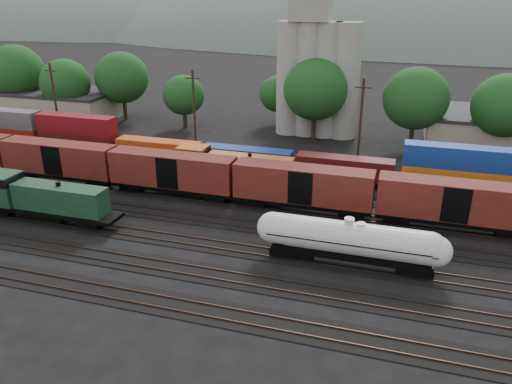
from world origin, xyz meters
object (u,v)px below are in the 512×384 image
(orange_locomotive, at_px, (227,166))
(grain_silo, at_px, (317,66))
(green_locomotive, at_px, (37,197))
(tank_car_a, at_px, (348,239))

(orange_locomotive, bearing_deg, grain_silo, 77.06)
(green_locomotive, distance_m, grain_silo, 47.16)
(tank_car_a, bearing_deg, grain_silo, 104.63)
(green_locomotive, xyz_separation_m, tank_car_a, (32.33, 0.00, 0.00))
(green_locomotive, bearing_deg, tank_car_a, 0.00)
(orange_locomotive, xyz_separation_m, grain_silo, (5.97, 26.00, 8.75))
(green_locomotive, height_order, grain_silo, grain_silo)
(grain_silo, bearing_deg, green_locomotive, -117.80)
(tank_car_a, height_order, orange_locomotive, orange_locomotive)
(tank_car_a, height_order, grain_silo, grain_silo)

